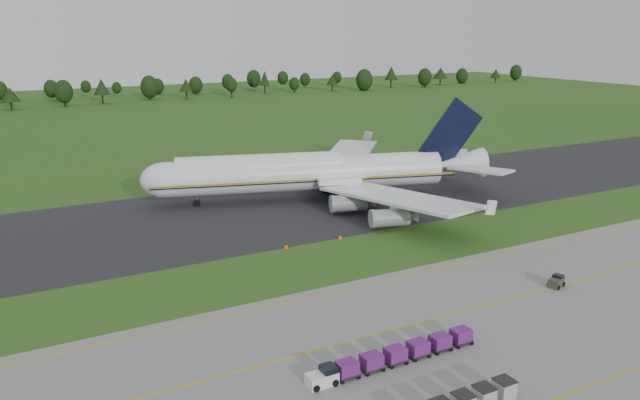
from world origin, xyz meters
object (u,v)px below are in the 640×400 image
aircraft (313,172)px  utility_cart (556,282)px  edge_markers (314,243)px  baggage_train (392,356)px

aircraft → utility_cart: 53.60m
aircraft → edge_markers: aircraft is taller
utility_cart → edge_markers: 35.55m
aircraft → utility_cart: aircraft is taller
baggage_train → edge_markers: (9.77, 35.35, -0.70)m
edge_markers → aircraft: bearing=62.6°
baggage_train → aircraft: bearing=69.6°
aircraft → utility_cart: bearing=-81.6°
aircraft → edge_markers: size_ratio=6.88×
aircraft → utility_cart: size_ratio=27.31×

